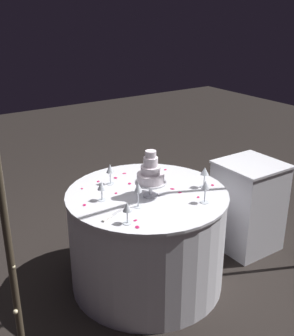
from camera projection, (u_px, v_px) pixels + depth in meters
name	position (u px, v px, depth m)	size (l,w,h in m)	color
ground_plane	(147.00, 281.00, 3.31)	(12.00, 12.00, 0.00)	black
decorative_arch	(201.00, 102.00, 2.33)	(2.33, 0.06, 2.32)	#473D2D
main_table	(147.00, 239.00, 3.17)	(1.18, 1.18, 0.77)	white
side_table	(248.00, 206.00, 3.65)	(0.50, 0.50, 0.79)	white
tiered_cake	(151.00, 174.00, 2.91)	(0.22, 0.22, 0.34)	silver
wine_glass_0	(205.00, 172.00, 3.07)	(0.06, 0.06, 0.16)	silver
wine_glass_1	(205.00, 187.00, 2.83)	(0.06, 0.06, 0.16)	silver
wine_glass_2	(138.00, 188.00, 2.77)	(0.06, 0.06, 0.18)	silver
wine_glass_3	(102.00, 187.00, 2.87)	(0.06, 0.06, 0.14)	silver
wine_glass_4	(110.00, 170.00, 3.13)	(0.06, 0.06, 0.16)	silver
wine_glass_5	(127.00, 208.00, 2.57)	(0.06, 0.06, 0.14)	silver
cake_knife	(115.00, 213.00, 2.72)	(0.28, 0.13, 0.01)	silver
rose_petal_0	(213.00, 185.00, 3.15)	(0.03, 0.02, 0.00)	#C61951
rose_petal_1	(142.00, 171.00, 3.41)	(0.02, 0.02, 0.00)	#C61951
rose_petal_2	(116.00, 178.00, 3.28)	(0.04, 0.03, 0.00)	#C61951
rose_petal_3	(165.00, 170.00, 3.44)	(0.03, 0.02, 0.00)	#C61951
rose_petal_4	(198.00, 197.00, 2.95)	(0.03, 0.02, 0.00)	#C61951
rose_petal_5	(124.00, 173.00, 3.36)	(0.03, 0.02, 0.00)	#C61951
rose_petal_6	(172.00, 189.00, 3.08)	(0.04, 0.02, 0.00)	#C61951
rose_petal_7	(135.00, 220.00, 2.64)	(0.03, 0.02, 0.00)	#C61951
rose_petal_8	(84.00, 205.00, 2.84)	(0.03, 0.02, 0.00)	#C61951
rose_petal_9	(98.00, 181.00, 3.21)	(0.03, 0.02, 0.00)	#C61951
rose_petal_10	(130.00, 183.00, 3.17)	(0.04, 0.02, 0.00)	#C61951
rose_petal_11	(116.00, 193.00, 3.01)	(0.03, 0.02, 0.00)	#C61951
rose_petal_12	(82.00, 189.00, 3.09)	(0.02, 0.02, 0.00)	#C61951
rose_petal_13	(137.00, 227.00, 2.56)	(0.04, 0.03, 0.00)	#C61951
rose_petal_14	(180.00, 192.00, 3.02)	(0.03, 0.02, 0.00)	#C61951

